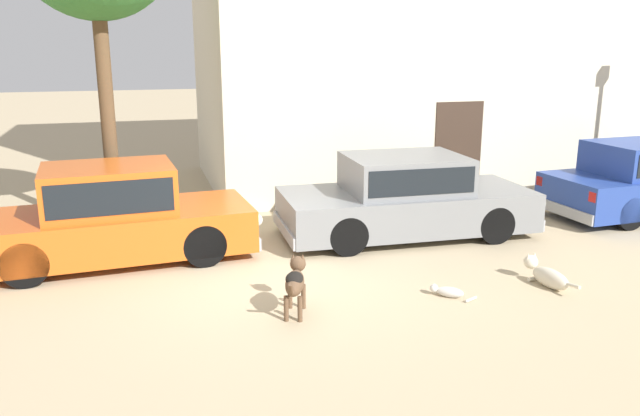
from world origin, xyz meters
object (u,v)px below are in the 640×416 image
Objects in this scene: stray_dog_spotted at (295,280)px; stray_dog_tan at (546,275)px; parked_sedan_second at (406,196)px; parked_sedan_nearest at (113,215)px; stray_cat at (448,292)px.

stray_dog_spotted reaches higher than stray_dog_tan.
parked_sedan_nearest is at bearing -178.09° from parked_sedan_second.
parked_sedan_second is 8.46× the size of stray_cat.
stray_dog_spotted is at bearing -54.93° from parked_sedan_nearest.
parked_sedan_second reaches higher than stray_cat.
parked_sedan_nearest reaches higher than stray_dog_tan.
stray_cat is (2.09, -0.06, -0.36)m from stray_dog_spotted.
parked_sedan_second is at bearing -24.20° from stray_dog_spotted.
stray_dog_tan is (5.82, -2.80, -0.58)m from parked_sedan_nearest.
parked_sedan_nearest is at bearing 59.14° from stray_dog_spotted.
parked_sedan_second is 3.82m from stray_dog_spotted.
stray_cat is at bearing 81.06° from stray_dog_tan.
parked_sedan_second is at bearing -4.03° from parked_sedan_nearest.
stray_dog_tan is 1.51m from stray_cat.
stray_dog_spotted is at bearing -132.33° from parked_sedan_second.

